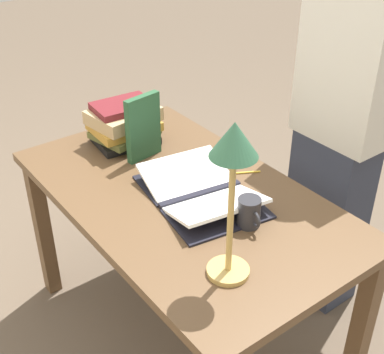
{
  "coord_description": "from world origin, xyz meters",
  "views": [
    {
      "loc": [
        -1.28,
        0.93,
        1.79
      ],
      "look_at": [
        -0.03,
        -0.01,
        0.81
      ],
      "focal_mm": 50.0,
      "sensor_mm": 36.0,
      "label": 1
    }
  ],
  "objects_px": {
    "pencil": "(237,173)",
    "book_standing_upright": "(143,127)",
    "person_reader": "(340,129)",
    "book_stack_tall": "(124,123)",
    "coffee_mug": "(249,212)",
    "open_book": "(201,192)",
    "reading_lamp": "(233,164)"
  },
  "relations": [
    {
      "from": "book_standing_upright",
      "to": "coffee_mug",
      "type": "xyz_separation_m",
      "value": [
        -0.58,
        -0.03,
        -0.08
      ]
    },
    {
      "from": "coffee_mug",
      "to": "book_stack_tall",
      "type": "bearing_deg",
      "value": 2.03
    },
    {
      "from": "pencil",
      "to": "book_standing_upright",
      "type": "bearing_deg",
      "value": 33.26
    },
    {
      "from": "reading_lamp",
      "to": "pencil",
      "type": "distance_m",
      "value": 0.66
    },
    {
      "from": "book_stack_tall",
      "to": "person_reader",
      "type": "xyz_separation_m",
      "value": [
        -0.59,
        -0.63,
        0.02
      ]
    },
    {
      "from": "book_stack_tall",
      "to": "person_reader",
      "type": "bearing_deg",
      "value": -133.16
    },
    {
      "from": "coffee_mug",
      "to": "pencil",
      "type": "height_order",
      "value": "coffee_mug"
    },
    {
      "from": "open_book",
      "to": "book_standing_upright",
      "type": "height_order",
      "value": "book_standing_upright"
    },
    {
      "from": "open_book",
      "to": "reading_lamp",
      "type": "bearing_deg",
      "value": 162.92
    },
    {
      "from": "open_book",
      "to": "person_reader",
      "type": "height_order",
      "value": "person_reader"
    },
    {
      "from": "pencil",
      "to": "person_reader",
      "type": "height_order",
      "value": "person_reader"
    },
    {
      "from": "book_stack_tall",
      "to": "coffee_mug",
      "type": "height_order",
      "value": "book_stack_tall"
    },
    {
      "from": "book_standing_upright",
      "to": "coffee_mug",
      "type": "relative_size",
      "value": 2.42
    },
    {
      "from": "pencil",
      "to": "coffee_mug",
      "type": "bearing_deg",
      "value": 145.34
    },
    {
      "from": "reading_lamp",
      "to": "pencil",
      "type": "height_order",
      "value": "reading_lamp"
    },
    {
      "from": "open_book",
      "to": "reading_lamp",
      "type": "xyz_separation_m",
      "value": [
        -0.36,
        0.18,
        0.35
      ]
    },
    {
      "from": "open_book",
      "to": "book_stack_tall",
      "type": "xyz_separation_m",
      "value": [
        0.51,
        0.0,
        0.07
      ]
    },
    {
      "from": "book_stack_tall",
      "to": "reading_lamp",
      "type": "bearing_deg",
      "value": 168.58
    },
    {
      "from": "open_book",
      "to": "pencil",
      "type": "distance_m",
      "value": 0.21
    },
    {
      "from": "book_stack_tall",
      "to": "book_standing_upright",
      "type": "xyz_separation_m",
      "value": [
        -0.15,
        0.0,
        0.04
      ]
    },
    {
      "from": "reading_lamp",
      "to": "coffee_mug",
      "type": "distance_m",
      "value": 0.4
    },
    {
      "from": "reading_lamp",
      "to": "person_reader",
      "type": "xyz_separation_m",
      "value": [
        0.28,
        -0.81,
        -0.26
      ]
    },
    {
      "from": "book_standing_upright",
      "to": "pencil",
      "type": "relative_size",
      "value": 1.65
    },
    {
      "from": "person_reader",
      "to": "reading_lamp",
      "type": "bearing_deg",
      "value": -70.93
    },
    {
      "from": "book_standing_upright",
      "to": "person_reader",
      "type": "height_order",
      "value": "person_reader"
    },
    {
      "from": "book_stack_tall",
      "to": "pencil",
      "type": "height_order",
      "value": "book_stack_tall"
    },
    {
      "from": "book_stack_tall",
      "to": "book_standing_upright",
      "type": "height_order",
      "value": "book_standing_upright"
    },
    {
      "from": "book_standing_upright",
      "to": "open_book",
      "type": "bearing_deg",
      "value": 172.5
    },
    {
      "from": "reading_lamp",
      "to": "person_reader",
      "type": "distance_m",
      "value": 0.89
    },
    {
      "from": "coffee_mug",
      "to": "person_reader",
      "type": "height_order",
      "value": "person_reader"
    },
    {
      "from": "pencil",
      "to": "person_reader",
      "type": "distance_m",
      "value": 0.45
    },
    {
      "from": "book_standing_upright",
      "to": "coffee_mug",
      "type": "distance_m",
      "value": 0.59
    }
  ]
}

